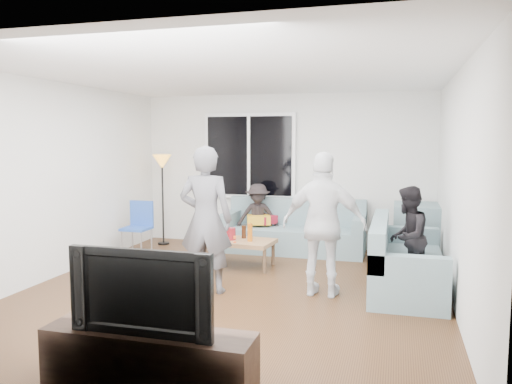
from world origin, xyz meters
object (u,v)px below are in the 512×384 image
(coffee_table, at_px, (235,253))
(spectator_back, at_px, (258,217))
(floor_lamp, at_px, (163,200))
(spectator_right, at_px, (408,237))
(sofa_right_section, at_px, (407,255))
(tv_console, at_px, (149,359))
(player_right, at_px, (324,225))
(television, at_px, (147,289))
(side_chair, at_px, (136,229))
(sofa_back_section, at_px, (293,226))
(player_left, at_px, (206,219))

(coffee_table, bearing_deg, spectator_back, 89.82)
(floor_lamp, xyz_separation_m, spectator_back, (1.71, 0.05, -0.23))
(spectator_right, bearing_deg, coffee_table, -84.59)
(coffee_table, xyz_separation_m, floor_lamp, (-1.70, 1.16, 0.58))
(sofa_right_section, xyz_separation_m, tv_console, (-1.88, -3.13, -0.20))
(floor_lamp, height_order, player_right, player_right)
(spectator_back, relative_size, television, 1.00)
(side_chair, xyz_separation_m, player_right, (3.12, -1.23, 0.42))
(floor_lamp, relative_size, tv_console, 0.97)
(sofa_right_section, xyz_separation_m, floor_lamp, (-4.07, 1.63, 0.36))
(spectator_back, xyz_separation_m, television, (0.49, -4.80, 0.21))
(sofa_back_section, relative_size, spectator_back, 2.09)
(player_left, xyz_separation_m, spectator_right, (2.34, 0.85, -0.25))
(television, bearing_deg, side_chair, 119.93)
(floor_lamp, height_order, spectator_right, floor_lamp)
(sofa_right_section, distance_m, player_left, 2.50)
(player_right, bearing_deg, spectator_right, -143.35)
(side_chair, bearing_deg, tv_console, -59.61)
(spectator_right, distance_m, spectator_back, 2.85)
(player_left, height_order, player_right, player_left)
(side_chair, relative_size, spectator_right, 0.68)
(tv_console, bearing_deg, player_left, 101.02)
(player_right, height_order, television, player_right)
(side_chair, bearing_deg, player_left, -39.46)
(coffee_table, xyz_separation_m, player_left, (0.03, -1.24, 0.68))
(spectator_back, bearing_deg, coffee_table, -105.84)
(coffee_table, bearing_deg, sofa_right_section, -11.24)
(coffee_table, bearing_deg, player_left, -88.54)
(side_chair, bearing_deg, spectator_back, 30.61)
(sofa_back_section, bearing_deg, tv_console, -91.42)
(sofa_right_section, height_order, tv_console, sofa_right_section)
(side_chair, relative_size, player_left, 0.49)
(spectator_right, bearing_deg, tv_console, -15.58)
(sofa_back_section, xyz_separation_m, player_left, (-0.58, -2.41, 0.46))
(floor_lamp, height_order, spectator_back, floor_lamp)
(player_right, relative_size, tv_console, 1.06)
(player_left, distance_m, tv_console, 2.49)
(side_chair, bearing_deg, spectator_right, -7.97)
(player_left, relative_size, television, 1.61)
(sofa_right_section, xyz_separation_m, television, (-1.88, -3.13, 0.33))
(side_chair, distance_m, player_right, 3.38)
(side_chair, relative_size, spectator_back, 0.78)
(side_chair, distance_m, tv_console, 4.40)
(sofa_right_section, bearing_deg, spectator_back, 54.68)
(floor_lamp, relative_size, television, 1.42)
(spectator_right, xyz_separation_m, spectator_back, (-2.36, 1.59, -0.08))
(sofa_right_section, relative_size, spectator_right, 1.58)
(side_chair, height_order, player_left, player_left)
(sofa_back_section, distance_m, tv_console, 4.78)
(side_chair, xyz_separation_m, tv_console, (2.19, -3.81, -0.21))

